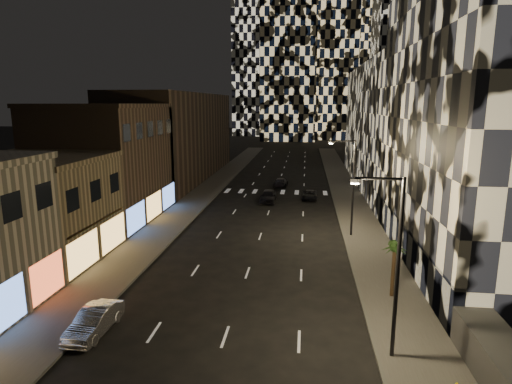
% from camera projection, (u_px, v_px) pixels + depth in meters
% --- Properties ---
extents(sidewalk_left, '(4.00, 120.00, 0.15)m').
position_uv_depth(sidewalk_left, '(207.00, 190.00, 62.25)').
color(sidewalk_left, '#47443F').
rests_on(sidewalk_left, ground).
extents(sidewalk_right, '(4.00, 120.00, 0.15)m').
position_uv_depth(sidewalk_right, '(347.00, 193.00, 59.99)').
color(sidewalk_right, '#47443F').
rests_on(sidewalk_right, ground).
extents(curb_left, '(0.20, 120.00, 0.15)m').
position_uv_depth(curb_left, '(221.00, 190.00, 62.02)').
color(curb_left, '#4C4C47').
rests_on(curb_left, ground).
extents(curb_right, '(0.20, 120.00, 0.15)m').
position_uv_depth(curb_right, '(332.00, 193.00, 60.23)').
color(curb_right, '#4C4C47').
rests_on(curb_right, ground).
extents(retail_tan, '(10.00, 10.00, 8.00)m').
position_uv_depth(retail_tan, '(38.00, 211.00, 34.04)').
color(retail_tan, '#7B684A').
rests_on(retail_tan, ground).
extents(retail_brown, '(10.00, 15.00, 12.00)m').
position_uv_depth(retail_brown, '(107.00, 164.00, 45.79)').
color(retail_brown, '#473728').
rests_on(retail_brown, ground).
extents(retail_filler_left, '(10.00, 40.00, 14.00)m').
position_uv_depth(retail_filler_left, '(179.00, 136.00, 71.36)').
color(retail_filler_left, '#473728').
rests_on(retail_filler_left, ground).
extents(midrise_base, '(0.60, 25.00, 3.00)m').
position_uv_depth(midrise_base, '(405.00, 241.00, 34.64)').
color(midrise_base, '#383838').
rests_on(midrise_base, ground).
extents(plinth_right, '(2.00, 8.00, 2.00)m').
position_uv_depth(plinth_right, '(505.00, 371.00, 18.62)').
color(plinth_right, '#383838').
rests_on(plinth_right, ground).
extents(midrise_filler_right, '(16.00, 40.00, 18.00)m').
position_uv_depth(midrise_filler_right, '(413.00, 127.00, 63.85)').
color(midrise_filler_right, '#232326').
rests_on(midrise_filler_right, ground).
extents(streetlight_near, '(2.55, 0.25, 9.00)m').
position_uv_depth(streetlight_near, '(393.00, 256.00, 20.20)').
color(streetlight_near, black).
rests_on(streetlight_near, sidewalk_right).
extents(streetlight_far, '(2.55, 0.25, 9.00)m').
position_uv_depth(streetlight_far, '(351.00, 181.00, 39.65)').
color(streetlight_far, black).
rests_on(streetlight_far, sidewalk_right).
extents(car_silver_parked, '(1.67, 4.35, 1.41)m').
position_uv_depth(car_silver_parked, '(94.00, 321.00, 23.44)').
color(car_silver_parked, '#A1A0A5').
rests_on(car_silver_parked, ground).
extents(car_dark_midlane, '(2.00, 4.69, 1.58)m').
position_uv_depth(car_dark_midlane, '(268.00, 196.00, 54.73)').
color(car_dark_midlane, black).
rests_on(car_dark_midlane, ground).
extents(car_dark_oncoming, '(2.12, 4.66, 1.32)m').
position_uv_depth(car_dark_oncoming, '(281.00, 182.00, 64.94)').
color(car_dark_oncoming, black).
rests_on(car_dark_oncoming, ground).
extents(car_dark_rightlane, '(2.05, 4.20, 1.15)m').
position_uv_depth(car_dark_rightlane, '(310.00, 195.00, 56.31)').
color(car_dark_rightlane, black).
rests_on(car_dark_rightlane, ground).
extents(palm_tree, '(1.89, 1.85, 3.70)m').
position_uv_depth(palm_tree, '(395.00, 251.00, 27.23)').
color(palm_tree, '#47331E').
rests_on(palm_tree, sidewalk_right).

